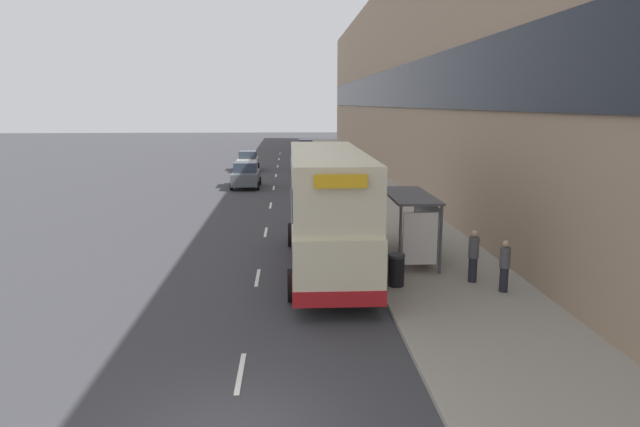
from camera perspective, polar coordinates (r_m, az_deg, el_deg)
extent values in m
cube|color=gray|center=(48.49, 3.30, 3.99)|extent=(5.00, 93.00, 0.14)
cube|color=#9E846B|center=(48.78, 8.20, 13.13)|extent=(3.00, 93.00, 15.76)
cube|color=black|center=(48.48, 6.35, 12.26)|extent=(0.12, 89.28, 2.84)
cube|color=silver|center=(13.38, -7.96, -15.51)|extent=(0.12, 2.00, 0.01)
cube|color=silver|center=(19.99, -6.26, -6.39)|extent=(0.12, 2.00, 0.01)
cube|color=silver|center=(26.86, -5.45, -1.86)|extent=(0.12, 2.00, 0.01)
cube|color=silver|center=(33.84, -4.97, 0.81)|extent=(0.12, 2.00, 0.01)
cube|color=silver|center=(40.86, -4.65, 2.57)|extent=(0.12, 2.00, 0.01)
cube|color=silver|center=(47.91, -4.43, 3.81)|extent=(0.12, 2.00, 0.01)
cube|color=silver|center=(54.98, -4.26, 4.73)|extent=(0.12, 2.00, 0.01)
cube|color=silver|center=(62.06, -4.13, 5.45)|extent=(0.12, 2.00, 0.01)
cube|color=silver|center=(69.14, -4.03, 6.01)|extent=(0.12, 2.00, 0.01)
cube|color=#4C4C51|center=(21.48, 8.93, 1.81)|extent=(1.60, 4.20, 0.08)
cylinder|color=#4C4C51|center=(19.66, 8.02, -2.70)|extent=(0.10, 0.10, 2.40)
cylinder|color=#4C4C51|center=(23.51, 6.17, -0.40)|extent=(0.10, 0.10, 2.40)
cylinder|color=#4C4C51|center=(19.98, 11.97, -2.61)|extent=(0.10, 0.10, 2.40)
cylinder|color=#4C4C51|center=(23.77, 9.51, -0.36)|extent=(0.10, 0.10, 2.40)
cube|color=#99A8B2|center=(21.83, 10.57, -1.08)|extent=(0.04, 3.68, 1.92)
cube|color=white|center=(19.86, 9.98, -2.48)|extent=(1.19, 0.10, 1.82)
cube|color=maroon|center=(21.94, 9.41, -3.32)|extent=(0.36, 2.80, 0.08)
cube|color=beige|center=(20.46, 0.72, -1.81)|extent=(2.55, 10.50, 1.85)
cube|color=beige|center=(20.12, 0.74, 3.48)|extent=(2.50, 10.19, 1.95)
cube|color=#B2191E|center=(20.62, 0.72, -3.70)|extent=(2.58, 10.56, 0.45)
cube|color=#2D3847|center=(20.38, 0.73, -0.79)|extent=(2.58, 9.87, 0.81)
cube|color=#2D3847|center=(20.14, 0.74, 3.20)|extent=(2.55, 9.87, 0.94)
cube|color=yellow|center=(14.87, 2.08, 3.23)|extent=(1.40, 0.08, 0.36)
cylinder|color=black|center=(24.10, -2.87, -2.11)|extent=(0.30, 1.00, 1.00)
cylinder|color=black|center=(24.24, 3.17, -2.04)|extent=(0.30, 1.00, 1.00)
cylinder|color=black|center=(17.52, -2.77, -7.16)|extent=(0.30, 1.00, 1.00)
cylinder|color=black|center=(17.71, 5.57, -7.00)|extent=(0.30, 1.00, 1.00)
cube|color=#B7B799|center=(50.57, -1.40, 5.03)|extent=(1.84, 3.93, 0.85)
cube|color=#2D3847|center=(50.30, -1.40, 5.88)|extent=(1.62, 1.89, 0.69)
cylinder|color=black|center=(51.81, -2.47, 4.70)|extent=(0.20, 0.60, 0.60)
cylinder|color=black|center=(51.86, -0.42, 4.72)|extent=(0.20, 0.60, 0.60)
cylinder|color=black|center=(49.38, -2.43, 4.39)|extent=(0.20, 0.60, 0.60)
cylinder|color=black|center=(49.44, -0.29, 4.41)|extent=(0.20, 0.60, 0.60)
cube|color=#B7B799|center=(51.58, -7.23, 5.04)|extent=(1.71, 3.82, 0.80)
cube|color=#2D3847|center=(51.70, -7.23, 5.86)|extent=(1.50, 1.83, 0.65)
cylinder|color=black|center=(50.39, -6.34, 4.47)|extent=(0.20, 0.60, 0.60)
cylinder|color=black|center=(50.52, -8.28, 4.44)|extent=(0.20, 0.60, 0.60)
cylinder|color=black|center=(52.75, -6.20, 4.76)|extent=(0.20, 0.60, 0.60)
cylinder|color=black|center=(52.87, -8.05, 4.73)|extent=(0.20, 0.60, 0.60)
cube|color=#4C5156|center=(41.19, -7.41, 3.58)|extent=(1.83, 4.05, 0.84)
cube|color=#2D3847|center=(41.30, -7.42, 4.66)|extent=(1.61, 1.94, 0.68)
cylinder|color=black|center=(39.94, -6.22, 2.77)|extent=(0.20, 0.60, 0.60)
cylinder|color=black|center=(40.09, -8.84, 2.74)|extent=(0.20, 0.60, 0.60)
cylinder|color=black|center=(42.43, -6.04, 3.26)|extent=(0.20, 0.60, 0.60)
cylinder|color=black|center=(42.56, -8.51, 3.22)|extent=(0.20, 0.60, 0.60)
cube|color=maroon|center=(68.16, -1.46, 6.55)|extent=(1.79, 4.46, 0.79)
cube|color=#2D3847|center=(67.89, -1.46, 7.13)|extent=(1.57, 2.14, 0.65)
cylinder|color=black|center=(69.55, -2.23, 6.30)|extent=(0.20, 0.60, 0.60)
cylinder|color=black|center=(69.60, -0.75, 6.31)|extent=(0.20, 0.60, 0.60)
cylinder|color=black|center=(66.80, -2.19, 6.11)|extent=(0.20, 0.60, 0.60)
cylinder|color=black|center=(66.85, -0.65, 6.12)|extent=(0.20, 0.60, 0.60)
cylinder|color=#23232D|center=(24.08, 9.83, -2.24)|extent=(0.25, 0.25, 0.75)
cylinder|color=#26262D|center=(23.93, 9.88, -0.65)|extent=(0.31, 0.31, 0.62)
sphere|color=tan|center=(23.86, 9.91, 0.32)|extent=(0.20, 0.20, 0.20)
cylinder|color=#23232D|center=(18.83, 17.90, -6.30)|extent=(0.27, 0.27, 0.78)
cylinder|color=#4C4C51|center=(18.64, 18.03, -4.20)|extent=(0.33, 0.33, 0.65)
sphere|color=tan|center=(18.53, 18.11, -2.91)|extent=(0.21, 0.21, 0.21)
cylinder|color=#23232D|center=(19.54, 15.02, -5.44)|extent=(0.28, 0.28, 0.83)
cylinder|color=#4C4C51|center=(19.35, 15.13, -3.28)|extent=(0.35, 0.35, 0.69)
sphere|color=tan|center=(19.24, 15.19, -1.96)|extent=(0.22, 0.22, 0.22)
cylinder|color=black|center=(18.63, 7.62, -5.77)|extent=(0.52, 0.52, 0.95)
cylinder|color=#2D2D33|center=(18.48, 7.66, -4.21)|extent=(0.55, 0.55, 0.10)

